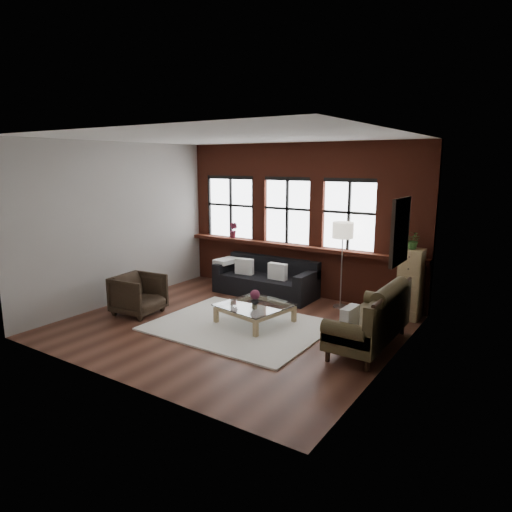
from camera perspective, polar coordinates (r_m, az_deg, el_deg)
The scene contains 26 objects.
floor at distance 8.08m, azimuth -2.97°, elevation -8.66°, with size 5.50×5.50×0.00m, color #432218.
ceiling at distance 7.59m, azimuth -3.23°, elevation 14.64°, with size 5.50×5.50×0.00m, color white.
wall_back at distance 9.78m, azimuth 5.66°, elevation 4.53°, with size 5.50×5.50×0.00m, color #A5A19A.
wall_front at distance 5.89m, azimuth -17.69°, elevation -0.69°, with size 5.50×5.50×0.00m, color #A5A19A.
wall_left at distance 9.55m, azimuth -16.52°, elevation 3.94°, with size 5.00×5.00×0.00m, color #A5A19A.
wall_right at distance 6.45m, azimuth 16.97°, elevation 0.40°, with size 5.00×5.00×0.00m, color #A5A19A.
brick_backwall at distance 9.72m, azimuth 5.50°, elevation 4.50°, with size 5.50×0.12×3.20m, color #602416, non-canonical shape.
sill_ledge at distance 9.73m, azimuth 5.18°, elevation 1.17°, with size 5.50×0.30×0.08m, color #602416.
window_left at distance 10.67m, azimuth -3.07°, elevation 5.98°, with size 1.38×0.10×1.50m, color black, non-canonical shape.
window_mid at distance 9.86m, azimuth 3.99°, elevation 5.50°, with size 1.38×0.10×1.50m, color black, non-canonical shape.
window_right at distance 9.26m, azimuth 11.59°, elevation 4.89°, with size 1.38×0.10×1.50m, color black, non-canonical shape.
wall_poster at distance 6.70m, azimuth 17.59°, elevation 2.94°, with size 0.05×0.74×0.94m, color black, non-canonical shape.
shag_rug at distance 8.01m, azimuth -2.13°, elevation -8.73°, with size 2.87×2.25×0.03m, color white.
dark_sofa at distance 9.74m, azimuth 1.15°, elevation -2.64°, with size 2.20×0.89×0.79m, color black, non-canonical shape.
pillow_a at distance 9.87m, azimuth -1.47°, elevation -1.31°, with size 0.40×0.14×0.34m, color white.
pillow_b at distance 9.43m, azimuth 2.71°, elevation -1.94°, with size 0.40×0.14×0.34m, color white.
vintage_settee at distance 7.23m, azimuth 13.94°, elevation -7.18°, with size 0.85×1.92×1.02m, color #3A301B, non-canonical shape.
pillow_settee at distance 6.70m, azimuth 11.63°, elevation -7.63°, with size 0.14×0.38×0.34m, color white.
armchair at distance 8.84m, azimuth -14.48°, elevation -4.68°, with size 0.80×0.82×0.75m, color black.
coffee_table at distance 8.10m, azimuth -0.12°, elevation -7.28°, with size 1.09×1.09×0.37m, color #9F8356, non-canonical shape.
vase at distance 8.02m, azimuth -0.12°, elevation -5.57°, with size 0.14×0.14×0.14m, color #B2B2B2.
flowers at distance 7.99m, azimuth -0.12°, elevation -4.85°, with size 0.17×0.17×0.17m, color maroon.
drawer_chest at distance 8.70m, azimuth 18.74°, elevation -3.35°, with size 0.40×0.40×1.29m, color #9F8356.
potted_plant_top at distance 8.53m, azimuth 19.09°, elevation 1.88°, with size 0.29×0.25×0.32m, color #2D5923.
floor_lamp at distance 8.95m, azimuth 10.67°, elevation -0.71°, with size 0.40×0.40×1.83m, color #A5A5A8, non-canonical shape.
sill_plant at distance 10.54m, azimuth -2.84°, elevation 3.26°, with size 0.20×0.16×0.37m, color maroon.
Camera 1 is at (4.51, -6.09, 2.80)m, focal length 32.00 mm.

